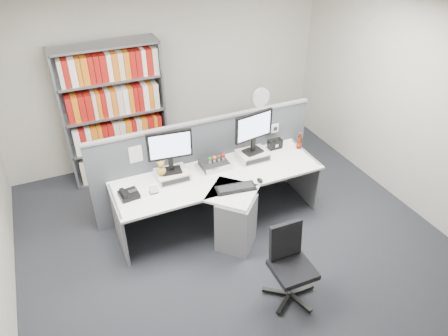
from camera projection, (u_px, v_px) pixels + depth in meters
name	position (u px, v px, depth m)	size (l,w,h in m)	color
ground	(247.00, 261.00, 4.93)	(5.50, 5.50, 0.00)	#2A2C31
room_shell	(252.00, 126.00, 3.94)	(5.04, 5.54, 2.72)	#BAB5A6
partition	(206.00, 162.00, 5.52)	(3.00, 0.08, 1.27)	#4E5158
desk	(226.00, 202.00, 5.13)	(2.60, 1.20, 0.72)	white
monitor_riser_left	(172.00, 175.00, 5.06)	(0.38, 0.31, 0.10)	beige
monitor_riser_right	(253.00, 155.00, 5.43)	(0.38, 0.31, 0.10)	beige
monitor_left	(170.00, 148.00, 4.85)	(0.53, 0.20, 0.54)	black
monitor_right	(254.00, 129.00, 5.22)	(0.54, 0.21, 0.56)	black
desktop_pc	(214.00, 164.00, 5.27)	(0.33, 0.29, 0.09)	black
figurines	(217.00, 158.00, 5.22)	(0.23, 0.05, 0.09)	beige
keyboard	(236.00, 188.00, 4.89)	(0.49, 0.24, 0.03)	black
mouse	(260.00, 180.00, 5.02)	(0.06, 0.10, 0.04)	black
desk_phone	(128.00, 194.00, 4.76)	(0.23, 0.21, 0.09)	black
desk_calendar	(153.00, 189.00, 4.82)	(0.09, 0.07, 0.11)	black
plush_toy	(161.00, 169.00, 4.93)	(0.11, 0.11, 0.19)	#A48836
speaker	(275.00, 144.00, 5.65)	(0.19, 0.10, 0.13)	black
cola_bottle	(299.00, 142.00, 5.63)	(0.07, 0.07, 0.23)	#3F190A
shelving_unit	(115.00, 115.00, 5.94)	(1.41, 0.40, 2.00)	gray
filing_cabinet	(258.00, 138.00, 6.66)	(0.45, 0.61, 0.70)	gray
desk_fan	(260.00, 99.00, 6.29)	(0.30, 0.18, 0.50)	white
office_chair	(290.00, 262.00, 4.29)	(0.55, 0.57, 0.86)	silver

